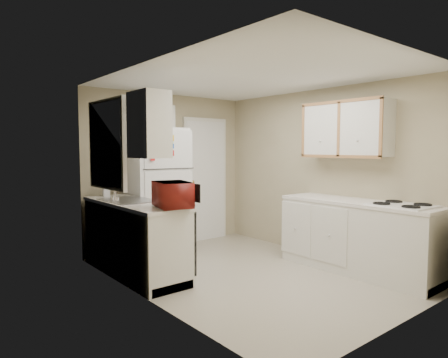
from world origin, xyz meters
TOP-DOWN VIEW (x-y plane):
  - floor at (0.00, 0.00)m, footprint 3.80×3.80m
  - ceiling at (0.00, 0.00)m, footprint 3.80×3.80m
  - wall_left at (-1.40, 0.00)m, footprint 3.80×3.80m
  - wall_right at (1.40, 0.00)m, footprint 3.80×3.80m
  - wall_back at (0.00, 1.90)m, footprint 2.80×2.80m
  - wall_front at (0.00, -1.90)m, footprint 2.80×2.80m
  - left_counter at (-1.10, 0.90)m, footprint 0.60×1.80m
  - dishwasher at (-0.81, 0.30)m, footprint 0.03×0.58m
  - sink at (-1.10, 1.05)m, footprint 0.54×0.74m
  - microwave at (-0.98, 0.19)m, footprint 0.57×0.40m
  - soap_bottle at (-1.15, 1.63)m, footprint 0.10×0.10m
  - window_blinds at (-1.36, 1.05)m, footprint 0.10×0.98m
  - upper_cabinet_left at (-1.25, 0.22)m, footprint 0.30×0.45m
  - refrigerator at (-0.42, 1.56)m, footprint 0.84×0.82m
  - cabinet_over_fridge at (-0.40, 1.75)m, footprint 0.70×0.30m
  - interior_door at (0.70, 1.86)m, footprint 0.86×0.06m
  - right_counter at (1.10, -0.80)m, footprint 0.60×2.00m
  - stove at (1.10, -1.36)m, footprint 0.57×0.69m
  - upper_cabinet_right at (1.25, -0.50)m, footprint 0.30×1.20m

SIDE VIEW (x-z plane):
  - floor at x=0.00m, z-range 0.00..0.00m
  - stove at x=1.10m, z-range 0.00..0.80m
  - left_counter at x=-1.10m, z-range 0.00..0.90m
  - right_counter at x=1.10m, z-range 0.00..0.90m
  - dishwasher at x=-0.81m, z-range 0.13..0.85m
  - sink at x=-1.10m, z-range 0.78..0.94m
  - refrigerator at x=-0.42m, z-range 0.00..1.84m
  - soap_bottle at x=-1.15m, z-range 0.90..1.10m
  - interior_door at x=0.70m, z-range -0.02..2.06m
  - microwave at x=-0.98m, z-range 0.88..1.22m
  - wall_left at x=-1.40m, z-range 1.20..1.20m
  - wall_right at x=1.40m, z-range 1.20..1.20m
  - wall_back at x=0.00m, z-range 1.20..1.20m
  - wall_front at x=0.00m, z-range 1.20..1.20m
  - window_blinds at x=-1.36m, z-range 1.06..2.14m
  - upper_cabinet_left at x=-1.25m, z-range 1.45..2.15m
  - upper_cabinet_right at x=1.25m, z-range 1.45..2.15m
  - cabinet_over_fridge at x=-0.40m, z-range 1.80..2.20m
  - ceiling at x=0.00m, z-range 2.40..2.40m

